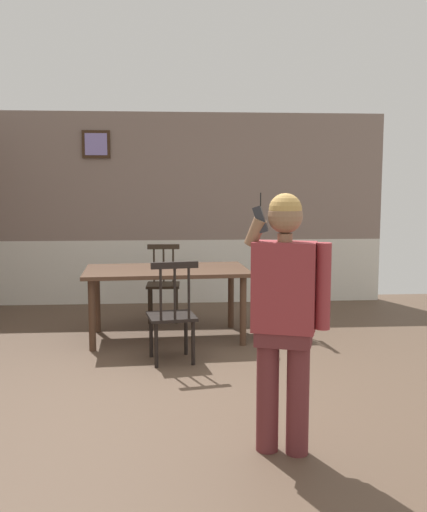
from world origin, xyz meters
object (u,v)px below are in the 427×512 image
dining_table (167,277)px  chair_by_doorway (163,283)px  chair_near_window (172,314)px  chair_at_table_head (280,292)px  person_figure (285,309)px

dining_table → chair_by_doorway: (-0.05, 0.88, -0.22)m
chair_near_window → chair_by_doorway: size_ratio=1.05×
chair_by_doorway → chair_at_table_head: 1.53m
chair_near_window → person_figure: size_ratio=0.60×
chair_near_window → chair_at_table_head: bearing=28.7°
chair_by_doorway → dining_table: bearing=95.0°
chair_near_window → chair_by_doorway: chair_near_window is taller
chair_near_window → chair_at_table_head: (1.20, 0.96, 0.02)m
dining_table → chair_at_table_head: 1.28m
dining_table → person_figure: bearing=-75.0°
chair_near_window → chair_at_table_head: 1.54m
dining_table → chair_at_table_head: size_ratio=1.81×
chair_by_doorway → chair_at_table_head: size_ratio=0.93×
chair_near_window → person_figure: person_figure is taller
dining_table → chair_by_doorway: size_ratio=1.93×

